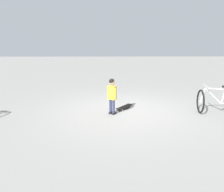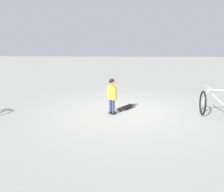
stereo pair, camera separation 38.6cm
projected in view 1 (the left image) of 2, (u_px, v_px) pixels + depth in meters
name	position (u px, v px, depth m)	size (l,w,h in m)	color
ground_plane	(127.00, 111.00, 6.86)	(50.00, 50.00, 0.00)	gray
child_person	(112.00, 92.00, 6.40)	(0.28, 0.38, 1.06)	#2D3351
skateboard	(125.00, 107.00, 7.06)	(0.59, 0.70, 0.07)	black
bicycle_near	(218.00, 101.00, 6.53)	(1.15, 0.83, 0.85)	black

